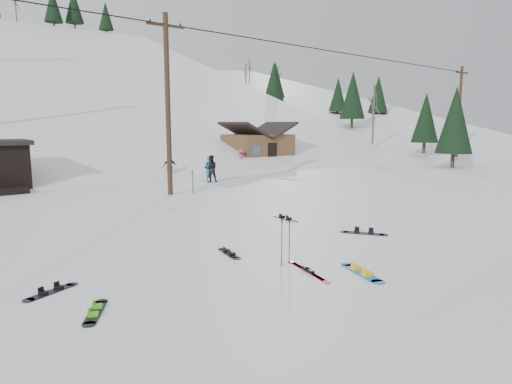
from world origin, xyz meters
TOP-DOWN VIEW (x-y plane):
  - ground at (0.00, 0.00)m, footprint 200.00×200.00m
  - ski_slope at (0.00, 55.00)m, footprint 60.00×85.24m
  - ridge_right at (38.00, 50.00)m, footprint 45.66×93.98m
  - treeline_right at (36.00, 42.00)m, footprint 20.00×60.00m
  - utility_pole at (2.00, 14.00)m, footprint 2.00×0.26m
  - utility_pole_right at (34.00, 17.00)m, footprint 2.00×0.26m
  - trail_sign at (3.10, 13.58)m, footprint 0.50×0.09m
  - cabin at (15.00, 24.00)m, footprint 5.39×4.40m
  - hero_snowboard at (0.29, -0.25)m, footprint 0.72×1.64m
  - hero_skis at (-0.70, 0.62)m, footprint 0.50×1.86m
  - ski_poles at (-0.78, 1.40)m, footprint 0.34×0.09m
  - board_scatter_a at (-6.17, 2.91)m, footprint 1.24×0.70m
  - board_scatter_b at (-1.43, 3.10)m, footprint 0.42×1.28m
  - board_scatter_c at (-5.73, 1.24)m, footprint 0.78×1.21m
  - board_scatter_d at (3.50, 2.44)m, footprint 1.03×1.36m
  - board_scatter_f at (2.91, 5.81)m, footprint 0.33×1.45m
  - skier_teal at (6.16, 17.19)m, footprint 0.67×0.53m
  - skier_dark at (6.25, 17.06)m, footprint 1.01×0.92m
  - skier_pink at (11.95, 22.10)m, footprint 1.22×1.03m
  - skier_navy at (5.00, 20.27)m, footprint 0.99×0.60m

SIDE VIEW (x-z plane):
  - ski_slope at x=0.00m, z-range -44.99..20.99m
  - ridge_right at x=38.00m, z-range -38.30..16.30m
  - ground at x=0.00m, z-range 0.00..0.00m
  - treeline_right at x=36.00m, z-range -5.00..5.00m
  - board_scatter_b at x=-1.43m, z-range -0.02..0.07m
  - board_scatter_a at x=-6.17m, z-range -0.02..0.07m
  - board_scatter_c at x=-5.73m, z-range -0.02..0.07m
  - board_scatter_f at x=2.91m, z-range -0.02..0.08m
  - hero_skis at x=-0.70m, z-range -0.02..0.08m
  - board_scatter_d at x=3.50m, z-range -0.03..0.08m
  - hero_snowboard at x=0.29m, z-range -0.03..0.09m
  - ski_poles at x=-0.78m, z-range 0.02..1.26m
  - skier_navy at x=5.00m, z-range 0.00..1.57m
  - skier_teal at x=6.16m, z-range 0.00..1.63m
  - skier_pink at x=11.95m, z-range 0.00..1.64m
  - skier_dark at x=6.25m, z-range 0.00..1.69m
  - trail_sign at x=3.10m, z-range 0.35..2.20m
  - cabin at x=15.00m, z-range -0.40..3.37m
  - utility_pole at x=2.00m, z-range 0.18..9.18m
  - utility_pole_right at x=34.00m, z-range 0.18..9.18m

